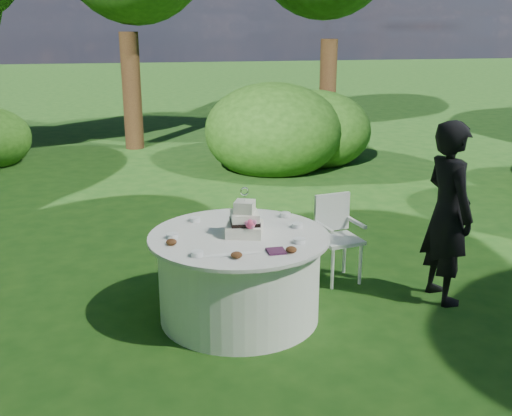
% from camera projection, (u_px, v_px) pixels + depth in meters
% --- Properties ---
extents(ground, '(80.00, 80.00, 0.00)m').
position_uv_depth(ground, '(240.00, 316.00, 5.35)').
color(ground, '#163D10').
rests_on(ground, ground).
extents(napkins, '(0.14, 0.14, 0.02)m').
position_uv_depth(napkins, '(276.00, 251.00, 4.73)').
color(napkins, '#4D2141').
rests_on(napkins, table).
extents(feather_plume, '(0.48, 0.07, 0.01)m').
position_uv_depth(feather_plume, '(232.00, 254.00, 4.67)').
color(feather_plume, white).
rests_on(feather_plume, table).
extents(guest, '(0.43, 0.64, 1.70)m').
position_uv_depth(guest, '(448.00, 213.00, 5.47)').
color(guest, black).
rests_on(guest, ground).
extents(table, '(1.56, 1.56, 0.77)m').
position_uv_depth(table, '(239.00, 276.00, 5.24)').
color(table, white).
rests_on(table, ground).
extents(cake, '(0.38, 0.38, 0.42)m').
position_uv_depth(cake, '(245.00, 222.00, 5.10)').
color(cake, white).
rests_on(cake, table).
extents(chair, '(0.45, 0.45, 0.87)m').
position_uv_depth(chair, '(336.00, 231.00, 6.02)').
color(chair, white).
rests_on(chair, ground).
extents(votives, '(1.21, 0.96, 0.04)m').
position_uv_depth(votives, '(242.00, 231.00, 5.17)').
color(votives, white).
rests_on(votives, table).
extents(petal_cups, '(1.00, 0.49, 0.05)m').
position_uv_depth(petal_cups, '(232.00, 249.00, 4.74)').
color(petal_cups, '#562D16').
rests_on(petal_cups, table).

